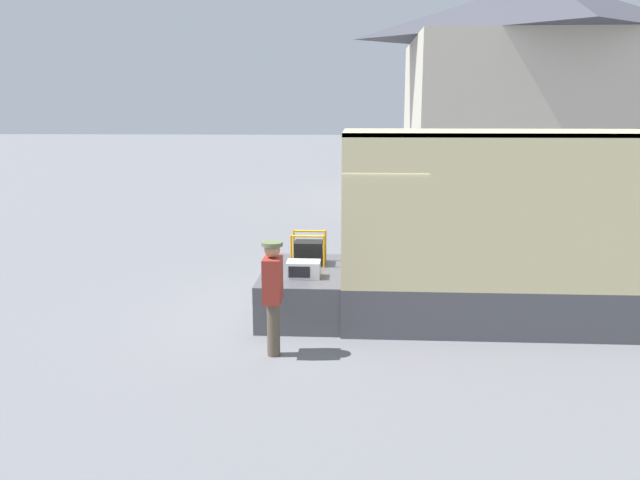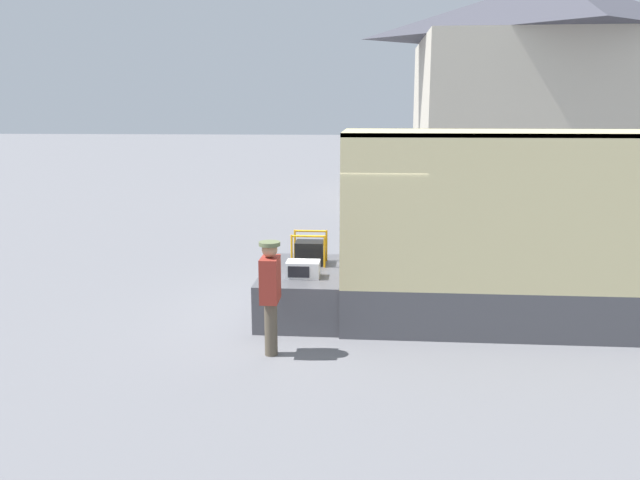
{
  "view_description": "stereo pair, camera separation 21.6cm",
  "coord_description": "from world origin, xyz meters",
  "px_view_note": "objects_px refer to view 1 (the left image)",
  "views": [
    {
      "loc": [
        0.2,
        -10.1,
        3.36
      ],
      "look_at": [
        -0.37,
        -0.2,
        1.3
      ],
      "focal_mm": 35.0,
      "sensor_mm": 36.0,
      "label": 1
    },
    {
      "loc": [
        0.42,
        -10.09,
        3.36
      ],
      "look_at": [
        -0.37,
        -0.2,
        1.3
      ],
      "focal_mm": 35.0,
      "sensor_mm": 36.0,
      "label": 2
    }
  ],
  "objects_px": {
    "portable_generator": "(310,252)",
    "worker_person": "(273,287)",
    "box_truck": "(602,263)",
    "microwave": "(303,269)"
  },
  "relations": [
    {
      "from": "portable_generator",
      "to": "worker_person",
      "type": "xyz_separation_m",
      "value": [
        -0.34,
        -2.3,
        0.03
      ]
    },
    {
      "from": "box_truck",
      "to": "worker_person",
      "type": "relative_size",
      "value": 4.38
    },
    {
      "from": "box_truck",
      "to": "portable_generator",
      "type": "bearing_deg",
      "value": 175.33
    },
    {
      "from": "box_truck",
      "to": "worker_person",
      "type": "bearing_deg",
      "value": -159.65
    },
    {
      "from": "box_truck",
      "to": "worker_person",
      "type": "height_order",
      "value": "box_truck"
    },
    {
      "from": "box_truck",
      "to": "microwave",
      "type": "height_order",
      "value": "box_truck"
    },
    {
      "from": "portable_generator",
      "to": "worker_person",
      "type": "distance_m",
      "value": 2.33
    },
    {
      "from": "microwave",
      "to": "portable_generator",
      "type": "xyz_separation_m",
      "value": [
        0.03,
        0.9,
        0.08
      ]
    },
    {
      "from": "microwave",
      "to": "worker_person",
      "type": "distance_m",
      "value": 1.45
    },
    {
      "from": "microwave",
      "to": "worker_person",
      "type": "relative_size",
      "value": 0.33
    }
  ]
}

